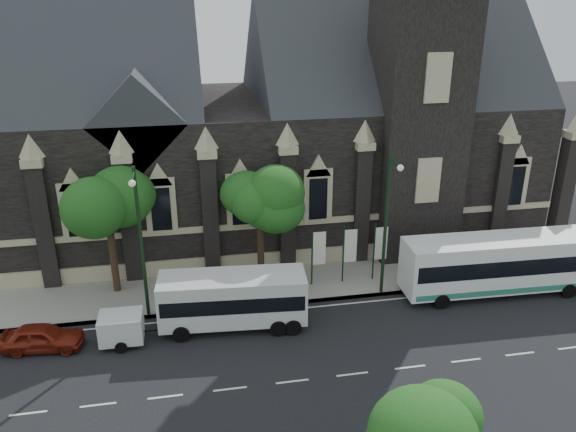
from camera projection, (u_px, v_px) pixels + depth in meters
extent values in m
plane|color=black|center=(230.00, 389.00, 27.12)|extent=(160.00, 160.00, 0.00)
cube|color=gray|center=(216.00, 290.00, 35.74)|extent=(80.00, 5.00, 0.15)
cube|color=black|center=(256.00, 164.00, 43.69)|extent=(40.00, 15.00, 10.00)
cube|color=#292C30|center=(83.00, 105.00, 39.75)|extent=(16.00, 15.00, 15.00)
cube|color=#292C30|center=(386.00, 94.00, 43.52)|extent=(20.00, 15.00, 15.00)
cube|color=#292C30|center=(139.00, 116.00, 36.34)|extent=(6.00, 6.00, 6.00)
cube|color=black|center=(415.00, 125.00, 38.43)|extent=(5.50, 5.50, 18.00)
cube|color=tan|center=(272.00, 224.00, 37.50)|extent=(40.00, 0.22, 0.40)
cube|color=tan|center=(273.00, 260.00, 38.47)|extent=(40.00, 0.25, 1.20)
cube|color=black|center=(241.00, 204.00, 36.43)|extent=(1.20, 0.12, 2.80)
sphere|color=#1D531A|center=(458.00, 414.00, 18.24)|extent=(2.40, 2.40, 2.40)
cylinder|color=black|center=(261.00, 252.00, 36.45)|extent=(0.44, 0.44, 3.96)
sphere|color=#1D531A|center=(260.00, 198.00, 35.08)|extent=(3.84, 3.84, 3.84)
sphere|color=#1D531A|center=(269.00, 182.00, 35.59)|extent=(2.88, 2.88, 2.88)
cylinder|color=black|center=(114.00, 263.00, 34.91)|extent=(0.44, 0.44, 3.96)
sphere|color=#1D531A|center=(107.00, 209.00, 33.56)|extent=(3.68, 3.68, 3.68)
sphere|color=#1D531A|center=(119.00, 193.00, 34.05)|extent=(2.76, 2.76, 2.76)
cylinder|color=black|center=(385.00, 227.00, 33.79)|extent=(0.20, 0.20, 9.00)
cylinder|color=black|center=(395.00, 162.00, 31.48)|extent=(0.10, 1.60, 0.10)
sphere|color=silver|center=(400.00, 168.00, 30.79)|extent=(0.36, 0.36, 0.36)
cylinder|color=black|center=(141.00, 245.00, 31.39)|extent=(0.20, 0.20, 9.00)
cylinder|color=black|center=(133.00, 177.00, 29.09)|extent=(0.10, 1.60, 0.10)
sphere|color=silver|center=(132.00, 183.00, 28.40)|extent=(0.36, 0.36, 0.36)
cylinder|color=black|center=(312.00, 258.00, 35.59)|extent=(0.10, 0.10, 4.00)
cube|color=white|center=(319.00, 248.00, 35.45)|extent=(0.80, 0.04, 2.20)
cylinder|color=black|center=(343.00, 255.00, 35.94)|extent=(0.10, 0.10, 4.00)
cube|color=white|center=(351.00, 246.00, 35.79)|extent=(0.80, 0.04, 2.20)
cylinder|color=black|center=(374.00, 253.00, 36.28)|extent=(0.10, 0.10, 4.00)
cube|color=white|center=(381.00, 243.00, 36.13)|extent=(0.80, 0.04, 2.20)
cube|color=white|center=(504.00, 262.00, 34.93)|extent=(12.58, 2.96, 3.20)
cube|color=black|center=(505.00, 259.00, 34.85)|extent=(12.08, 2.98, 1.02)
cube|color=#2D7B66|center=(501.00, 281.00, 35.42)|extent=(12.08, 2.97, 0.35)
cylinder|color=black|center=(442.00, 302.00, 33.70)|extent=(0.91, 0.31, 0.90)
cylinder|color=black|center=(425.00, 281.00, 36.09)|extent=(0.91, 0.31, 0.90)
cylinder|color=black|center=(569.00, 291.00, 34.89)|extent=(0.91, 0.31, 0.90)
cylinder|color=black|center=(544.00, 271.00, 37.27)|extent=(0.91, 0.31, 0.90)
cylinder|color=black|center=(562.00, 270.00, 37.45)|extent=(0.91, 0.31, 0.90)
cube|color=silver|center=(233.00, 298.00, 31.52)|extent=(8.18, 3.14, 2.64)
cube|color=black|center=(233.00, 295.00, 31.46)|extent=(7.87, 3.16, 0.86)
cylinder|color=black|center=(181.00, 334.00, 30.58)|extent=(0.92, 0.35, 0.90)
cylinder|color=black|center=(184.00, 309.00, 32.90)|extent=(0.92, 0.35, 0.90)
cylinder|color=black|center=(278.00, 328.00, 31.09)|extent=(0.92, 0.35, 0.90)
cylinder|color=black|center=(275.00, 304.00, 33.41)|extent=(0.92, 0.35, 0.90)
cylinder|color=black|center=(293.00, 327.00, 31.17)|extent=(0.92, 0.35, 0.90)
cylinder|color=black|center=(288.00, 304.00, 33.49)|extent=(0.92, 0.35, 0.90)
cube|color=silver|center=(121.00, 327.00, 30.20)|extent=(2.27, 1.72, 1.46)
cylinder|color=black|center=(121.00, 347.00, 29.70)|extent=(0.63, 0.24, 0.63)
cylinder|color=black|center=(124.00, 329.00, 31.23)|extent=(0.63, 0.24, 0.63)
cylinder|color=black|center=(150.00, 331.00, 30.58)|extent=(1.34, 0.10, 0.08)
imported|color=maroon|center=(42.00, 337.00, 29.86)|extent=(4.30, 2.10, 1.41)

